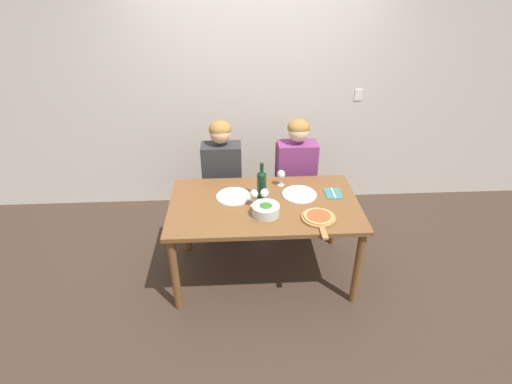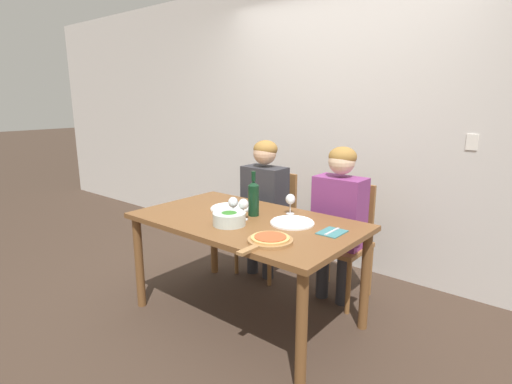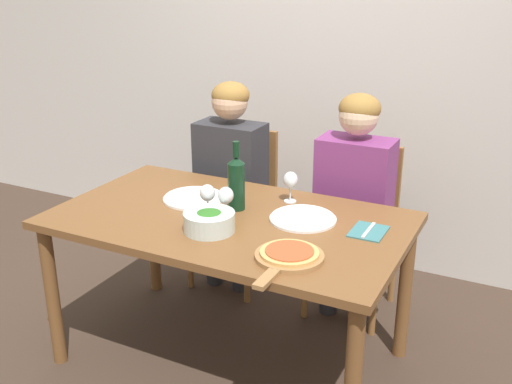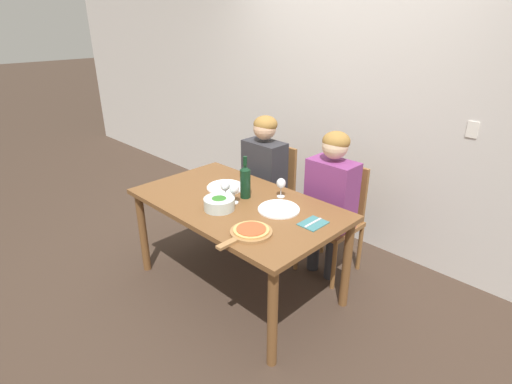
# 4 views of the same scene
# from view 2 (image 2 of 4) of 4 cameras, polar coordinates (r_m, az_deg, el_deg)

# --- Properties ---
(ground_plane) EXTENTS (40.00, 40.00, 0.00)m
(ground_plane) POSITION_cam_2_polar(r_m,az_deg,el_deg) (3.09, -1.37, -17.25)
(ground_plane) COLOR #3D2D23
(back_wall) EXTENTS (10.00, 0.06, 2.70)m
(back_wall) POSITION_cam_2_polar(r_m,az_deg,el_deg) (3.80, 12.11, 9.63)
(back_wall) COLOR silver
(back_wall) RESTS_ON ground
(dining_table) EXTENTS (1.58, 0.91, 0.75)m
(dining_table) POSITION_cam_2_polar(r_m,az_deg,el_deg) (2.82, -1.44, -5.55)
(dining_table) COLOR brown
(dining_table) RESTS_ON ground
(chair_left) EXTENTS (0.42, 0.42, 0.91)m
(chair_left) POSITION_cam_2_polar(r_m,az_deg,el_deg) (3.66, 2.13, -3.91)
(chair_left) COLOR brown
(chair_left) RESTS_ON ground
(chair_right) EXTENTS (0.42, 0.42, 0.91)m
(chair_right) POSITION_cam_2_polar(r_m,az_deg,el_deg) (3.29, 12.40, -6.21)
(chair_right) COLOR brown
(chair_right) RESTS_ON ground
(person_woman) EXTENTS (0.47, 0.51, 1.22)m
(person_woman) POSITION_cam_2_polar(r_m,az_deg,el_deg) (3.51, 1.06, -0.53)
(person_woman) COLOR #28282D
(person_woman) RESTS_ON ground
(person_man) EXTENTS (0.47, 0.51, 1.22)m
(person_man) POSITION_cam_2_polar(r_m,az_deg,el_deg) (3.12, 11.69, -2.56)
(person_man) COLOR #28282D
(person_man) RESTS_ON ground
(wine_bottle) EXTENTS (0.08, 0.08, 0.32)m
(wine_bottle) POSITION_cam_2_polar(r_m,az_deg,el_deg) (2.84, -0.36, -0.80)
(wine_bottle) COLOR black
(wine_bottle) RESTS_ON dining_table
(broccoli_bowl) EXTENTS (0.22, 0.22, 0.09)m
(broccoli_bowl) POSITION_cam_2_polar(r_m,az_deg,el_deg) (2.66, -3.76, -3.82)
(broccoli_bowl) COLOR silver
(broccoli_bowl) RESTS_ON dining_table
(dinner_plate_left) EXTENTS (0.30, 0.30, 0.02)m
(dinner_plate_left) POSITION_cam_2_polar(r_m,az_deg,el_deg) (3.03, -3.72, -2.32)
(dinner_plate_left) COLOR white
(dinner_plate_left) RESTS_ON dining_table
(dinner_plate_right) EXTENTS (0.30, 0.30, 0.02)m
(dinner_plate_right) POSITION_cam_2_polar(r_m,az_deg,el_deg) (2.69, 5.19, -4.35)
(dinner_plate_right) COLOR white
(dinner_plate_right) RESTS_ON dining_table
(pizza_on_board) EXTENTS (0.27, 0.41, 0.04)m
(pizza_on_board) POSITION_cam_2_polar(r_m,az_deg,el_deg) (2.35, 1.91, -6.85)
(pizza_on_board) COLOR #9E7042
(pizza_on_board) RESTS_ON dining_table
(wine_glass_left) EXTENTS (0.07, 0.07, 0.15)m
(wine_glass_left) POSITION_cam_2_polar(r_m,az_deg,el_deg) (2.79, -3.29, -1.64)
(wine_glass_left) COLOR silver
(wine_glass_left) RESTS_ON dining_table
(wine_glass_right) EXTENTS (0.07, 0.07, 0.15)m
(wine_glass_right) POSITION_cam_2_polar(r_m,az_deg,el_deg) (2.89, 4.94, -1.18)
(wine_glass_right) COLOR silver
(wine_glass_right) RESTS_ON dining_table
(wine_glass_centre) EXTENTS (0.07, 0.07, 0.15)m
(wine_glass_centre) POSITION_cam_2_polar(r_m,az_deg,el_deg) (2.75, -1.87, -1.89)
(wine_glass_centre) COLOR silver
(wine_glass_centre) RESTS_ON dining_table
(fork_on_napkin) EXTENTS (0.14, 0.18, 0.01)m
(fork_on_napkin) POSITION_cam_2_polar(r_m,az_deg,el_deg) (2.56, 10.81, -5.66)
(fork_on_napkin) COLOR #387075
(fork_on_napkin) RESTS_ON dining_table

